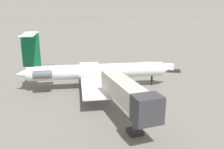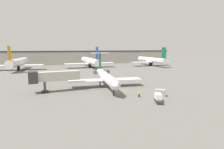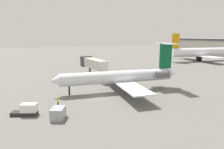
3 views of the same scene
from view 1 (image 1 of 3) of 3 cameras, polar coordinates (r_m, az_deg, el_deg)
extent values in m
cube|color=#66635E|center=(50.60, 2.10, -1.94)|extent=(400.00, 400.00, 0.10)
cylinder|color=silver|center=(46.53, -3.47, 0.79)|extent=(5.72, 25.97, 2.76)
cone|color=silver|center=(49.57, 12.53, 1.39)|extent=(2.86, 2.49, 2.62)
cone|color=silver|center=(47.44, -20.33, 0.09)|extent=(2.63, 2.85, 2.34)
cube|color=silver|center=(52.82, -5.14, 1.42)|extent=(11.40, 5.64, 0.24)
cube|color=silver|center=(40.76, -4.06, -3.06)|extent=(11.40, 5.64, 0.24)
cylinder|color=#595960|center=(48.86, -15.39, 1.46)|extent=(1.86, 3.35, 1.50)
cylinder|color=#595960|center=(44.49, -16.03, -0.02)|extent=(1.86, 3.35, 1.50)
cube|color=#0C5933|center=(46.12, -18.54, 5.42)|extent=(0.61, 3.21, 6.00)
cube|color=silver|center=(45.71, -18.87, 8.98)|extent=(7.03, 3.17, 0.20)
cylinder|color=black|center=(49.30, 9.31, -1.38)|extent=(0.36, 0.36, 1.98)
cylinder|color=black|center=(48.61, -5.94, -1.50)|extent=(0.36, 0.36, 1.98)
cylinder|color=black|center=(45.58, -5.75, -2.71)|extent=(0.36, 0.36, 1.98)
cube|color=#B7B2A8|center=(32.47, 3.15, -3.92)|extent=(13.33, 3.67, 2.60)
cube|color=#333338|center=(27.31, 8.24, -8.10)|extent=(2.66, 3.39, 3.20)
cylinder|color=#4C4C51|center=(30.89, 5.48, -11.00)|extent=(0.70, 0.70, 3.24)
cube|color=#262626|center=(31.54, 5.41, -13.21)|extent=(1.80, 1.80, 0.50)
cube|color=black|center=(55.80, 9.90, 0.07)|extent=(0.35, 0.28, 0.85)
cube|color=yellow|center=(55.61, 9.94, 0.79)|extent=(0.43, 0.31, 0.60)
sphere|color=tan|center=(55.50, 9.96, 1.21)|extent=(0.24, 0.24, 0.24)
cube|color=#262628|center=(60.13, 13.84, 0.89)|extent=(2.81, 4.23, 0.60)
cube|color=white|center=(59.80, 13.14, 1.79)|extent=(2.20, 2.75, 1.30)
cube|color=#999EA8|center=(61.03, 8.38, 1.98)|extent=(3.08, 2.76, 1.76)
camera|label=2|loc=(68.74, 51.99, 7.27)|focal=28.88mm
camera|label=3|loc=(87.80, 3.34, 14.00)|focal=31.65mm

